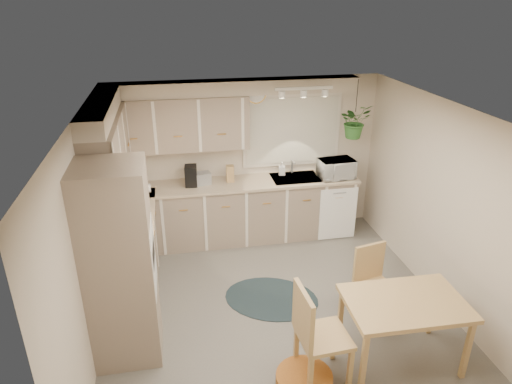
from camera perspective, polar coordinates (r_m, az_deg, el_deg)
The scene contains 35 objects.
floor at distance 5.69m, azimuth 2.53°, elevation -14.35°, with size 4.20×4.20×0.00m, color #635F57.
ceiling at distance 4.62m, azimuth 3.07°, elevation 9.83°, with size 4.20×4.20×0.00m, color white.
wall_back at distance 6.93m, azimuth -1.25°, elevation 4.28°, with size 4.00×0.04×2.40m, color beige.
wall_front at distance 3.40m, azimuth 11.50°, elevation -19.61°, with size 4.00×0.04×2.40m, color beige.
wall_left at distance 5.01m, azimuth -20.19°, elevation -5.29°, with size 0.04×4.20×2.40m, color beige.
wall_right at distance 5.81m, azimuth 22.36°, elevation -1.58°, with size 0.04×4.20×2.40m, color beige.
base_cab_left at distance 6.08m, azimuth -15.29°, elevation -7.38°, with size 0.60×1.85×0.90m, color gray.
base_cab_back at distance 6.92m, azimuth -2.41°, elevation -2.51°, with size 3.60×0.60×0.90m, color gray.
counter_left at distance 5.86m, azimuth -15.68°, elevation -3.42°, with size 0.64×1.89×0.04m, color tan.
counter_back at distance 6.72m, azimuth -2.47°, elevation 1.05°, with size 3.64×0.64×0.04m, color tan.
oven_stack at distance 4.71m, azimuth -16.63°, elevation -8.83°, with size 0.65×0.65×2.10m, color gray.
wall_oven_face at distance 4.68m, azimuth -12.70°, elevation -8.59°, with size 0.02×0.56×0.58m, color white.
upper_cab_left at distance 5.66m, azimuth -17.96°, elevation 5.26°, with size 0.35×2.00×0.75m, color gray.
upper_cab_back at distance 6.50m, azimuth -9.86°, elevation 8.37°, with size 2.00×0.35×0.75m, color gray.
soffit_left at distance 5.54m, azimuth -18.84°, elevation 9.89°, with size 0.30×2.00×0.20m, color beige.
soffit_back at distance 6.47m, azimuth -2.90°, elevation 12.95°, with size 3.60×0.30×0.20m, color beige.
cooktop at distance 5.34m, azimuth -15.99°, elevation -5.94°, with size 0.52×0.58×0.02m, color white.
range_hood at distance 5.14m, azimuth -16.77°, elevation -1.54°, with size 0.40×0.60×0.14m, color white.
window_blinds at distance 6.93m, azimuth 4.53°, elevation 7.67°, with size 1.40×0.02×1.00m, color beige.
window_frame at distance 6.94m, azimuth 4.51°, elevation 7.69°, with size 1.50×0.02×1.10m, color beige.
sink at distance 6.91m, azimuth 4.92°, elevation 1.47°, with size 0.70×0.48×0.10m, color #9FA2A7.
dishwasher_front at distance 7.02m, azimuth 10.19°, elevation -2.74°, with size 0.58×0.01×0.83m, color white.
track_light_bar at distance 6.27m, azimuth 6.00°, elevation 12.78°, with size 0.80×0.04×0.04m, color white.
wall_clock at distance 6.67m, azimuth 0.02°, elevation 12.24°, with size 0.30×0.30×0.03m, color gold.
dining_table at distance 5.03m, azimuth 17.68°, elevation -16.20°, with size 1.17×0.78×0.74m, color #AE7B57.
chair_left at distance 4.58m, azimuth 8.51°, elevation -17.16°, with size 0.49×0.49×1.05m, color #AE7B57.
chair_back at distance 5.45m, azimuth 14.90°, elevation -11.35°, with size 0.42×0.42×0.90m, color #AE7B57.
braided_rug at distance 5.84m, azimuth 1.93°, elevation -13.13°, with size 1.17×0.88×0.01m, color black.
pet_bed at distance 4.79m, azimuth 6.04°, elevation -22.36°, with size 0.55×0.55×0.13m, color #AA6422.
microwave at distance 6.93m, azimuth 10.01°, elevation 3.14°, with size 0.51×0.28×0.35m, color white.
soap_bottle at distance 6.97m, azimuth 3.25°, elevation 2.50°, with size 0.10×0.21×0.10m, color white.
hanging_plant at distance 6.82m, azimuth 12.20°, elevation 8.20°, with size 0.45×0.50×0.39m, color #2E6628.
coffee_maker at distance 6.61m, azimuth -8.13°, elevation 2.03°, with size 0.17×0.21×0.30m, color black.
toaster at distance 6.66m, azimuth -6.96°, elevation 1.67°, with size 0.29×0.16×0.17m, color #9FA2A7.
knife_block at distance 6.71m, azimuth -3.26°, elevation 2.32°, with size 0.11×0.11×0.24m, color #AE7B57.
Camera 1 is at (-1.08, -4.35, 3.50)m, focal length 32.00 mm.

